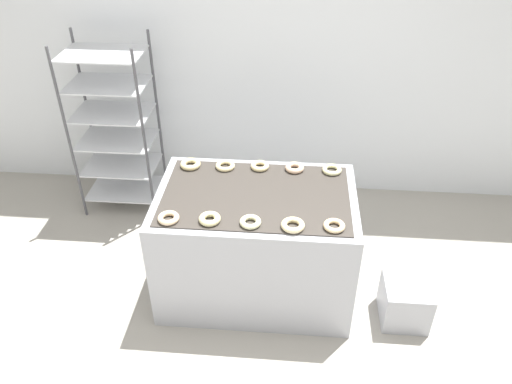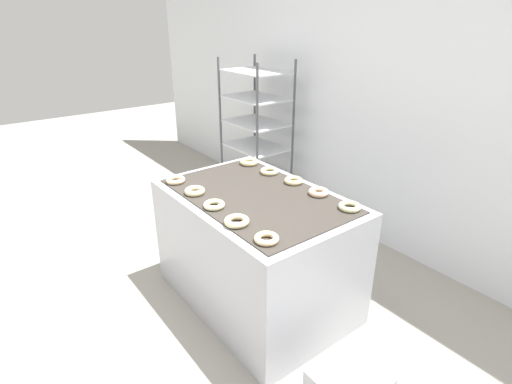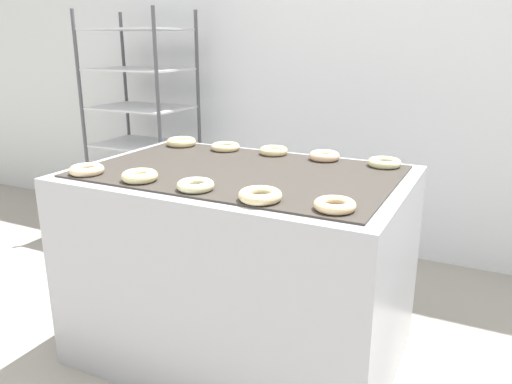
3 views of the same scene
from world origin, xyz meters
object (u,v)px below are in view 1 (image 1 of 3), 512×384
Objects in this scene: donut_near_left at (210,219)px; donut_far_leftmost at (190,164)px; donut_near_right at (293,225)px; donut_far_left at (225,166)px; donut_near_center at (250,222)px; donut_far_rightmost at (332,170)px; glaze_bin at (405,301)px; fryer_machine at (256,243)px; donut_near_rightmost at (334,226)px; donut_near_leftmost at (169,218)px; donut_far_right at (295,168)px; baking_rack_cart at (115,127)px; donut_far_center at (260,166)px.

donut_near_left and donut_far_leftmost have the same top height.
donut_near_right reaches higher than donut_far_left.
donut_near_center is 0.96× the size of donut_far_rightmost.
donut_far_rightmost reaches higher than glaze_bin.
donut_near_rightmost is (0.51, -0.32, 0.44)m from fryer_machine.
donut_near_left is at bearing -91.03° from donut_far_left.
donut_near_leftmost is 0.92× the size of donut_far_leftmost.
donut_near_rightmost is at bearing -68.50° from donut_far_right.
glaze_bin is at bearing 5.14° from donut_near_center.
donut_far_right is at bearing 51.52° from donut_near_left.
baking_rack_cart is at bearing 142.72° from fryer_machine.
glaze_bin is 1.51m from donut_near_left.
donut_near_right is at bearing -172.44° from glaze_bin.
donut_near_leftmost is at bearing -179.63° from donut_near_center.
donut_near_right is at bearing -111.74° from donut_far_rightmost.
donut_near_rightmost is at bearing -31.95° from donut_far_leftmost.
donut_near_right is (0.77, -0.01, 0.00)m from donut_near_leftmost.
donut_near_rightmost is 1.01× the size of donut_far_center.
donut_far_leftmost is 1.06× the size of donut_far_rightmost.
donut_far_leftmost is 1.11× the size of donut_far_center.
baking_rack_cart is at bearing 157.03° from donut_far_right.
donut_far_center reaches higher than donut_near_center.
donut_near_rightmost is 0.99m from donut_far_left.
donut_far_right is (0.50, 0.01, 0.00)m from donut_far_left.
donut_near_right is at bearing -89.75° from donut_far_right.
donut_near_center reaches higher than fryer_machine.
donut_far_left is at bearing 127.76° from donut_near_right.
donut_near_left is at bearing -51.52° from baking_rack_cart.
donut_near_rightmost is at bearing -52.20° from donut_far_center.
donut_near_rightmost is at bearing -31.95° from fryer_machine.
donut_far_leftmost reaches higher than donut_near_rightmost.
glaze_bin is 1.59m from donut_far_left.
donut_near_left is (-0.26, -0.31, 0.45)m from fryer_machine.
donut_far_rightmost is at bearing 0.83° from donut_far_leftmost.
glaze_bin is at bearing -27.82° from donut_far_center.
donut_far_right is at bearing 179.65° from donut_far_rightmost.
donut_far_rightmost is (0.26, 0.66, -0.00)m from donut_near_right.
donut_near_leftmost is at bearing -112.68° from donut_far_left.
donut_near_leftmost is 0.77m from donut_near_right.
donut_far_rightmost is at bearing -0.35° from donut_far_right.
donut_near_leftmost is at bearing -148.06° from fryer_machine.
donut_near_center is at bearing -128.92° from donut_far_rightmost.
donut_near_left is 1.04× the size of donut_far_center.
fryer_machine is at bearing 50.12° from donut_near_left.
donut_far_leftmost is at bearing 139.55° from donut_near_right.
donut_near_left is 0.99× the size of donut_far_rightmost.
glaze_bin is 2.49× the size of donut_near_center.
donut_near_rightmost is at bearing -170.77° from glaze_bin.
baking_rack_cart is 1.93m from donut_far_rightmost.
donut_far_right is (0.51, 0.65, -0.00)m from donut_near_left.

